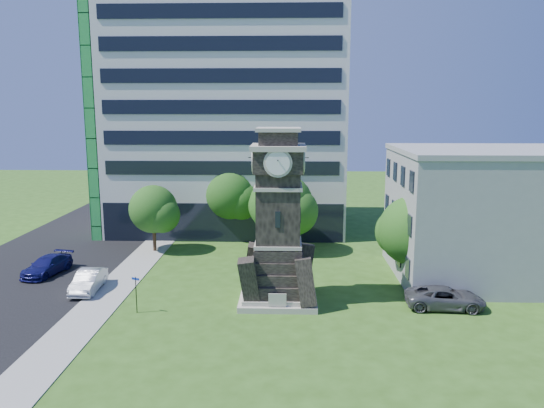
{
  "coord_description": "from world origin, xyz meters",
  "views": [
    {
      "loc": [
        3.72,
        -34.06,
        13.58
      ],
      "look_at": [
        2.39,
        7.35,
        6.0
      ],
      "focal_mm": 35.0,
      "sensor_mm": 36.0,
      "label": 1
    }
  ],
  "objects_px": {
    "clock_tower": "(278,228)",
    "street_sign": "(136,290)",
    "car_street_north": "(47,266)",
    "car_street_mid": "(88,281)",
    "park_bench": "(288,296)",
    "car_east_lot": "(445,298)"
  },
  "relations": [
    {
      "from": "clock_tower",
      "to": "street_sign",
      "type": "xyz_separation_m",
      "value": [
        -9.42,
        -2.71,
        -3.71
      ]
    },
    {
      "from": "street_sign",
      "to": "park_bench",
      "type": "bearing_deg",
      "value": 34.99
    },
    {
      "from": "park_bench",
      "to": "street_sign",
      "type": "xyz_separation_m",
      "value": [
        -10.12,
        -2.04,
        1.03
      ]
    },
    {
      "from": "park_bench",
      "to": "car_east_lot",
      "type": "bearing_deg",
      "value": 8.95
    },
    {
      "from": "car_street_mid",
      "to": "park_bench",
      "type": "xyz_separation_m",
      "value": [
        14.94,
        -2.11,
        -0.22
      ]
    },
    {
      "from": "car_east_lot",
      "to": "car_street_north",
      "type": "bearing_deg",
      "value": 81.29
    },
    {
      "from": "car_street_north",
      "to": "car_east_lot",
      "type": "height_order",
      "value": "car_east_lot"
    },
    {
      "from": "car_street_north",
      "to": "street_sign",
      "type": "height_order",
      "value": "street_sign"
    },
    {
      "from": "clock_tower",
      "to": "car_east_lot",
      "type": "height_order",
      "value": "clock_tower"
    },
    {
      "from": "clock_tower",
      "to": "car_street_mid",
      "type": "distance_m",
      "value": 15.01
    },
    {
      "from": "car_east_lot",
      "to": "street_sign",
      "type": "relative_size",
      "value": 2.13
    },
    {
      "from": "car_street_north",
      "to": "car_east_lot",
      "type": "xyz_separation_m",
      "value": [
        30.62,
        -6.51,
        0.0
      ]
    },
    {
      "from": "clock_tower",
      "to": "park_bench",
      "type": "height_order",
      "value": "clock_tower"
    },
    {
      "from": "car_street_mid",
      "to": "park_bench",
      "type": "distance_m",
      "value": 15.09
    },
    {
      "from": "car_street_north",
      "to": "car_east_lot",
      "type": "bearing_deg",
      "value": -0.59
    },
    {
      "from": "clock_tower",
      "to": "car_east_lot",
      "type": "relative_size",
      "value": 2.28
    },
    {
      "from": "clock_tower",
      "to": "car_street_north",
      "type": "height_order",
      "value": "clock_tower"
    },
    {
      "from": "car_street_mid",
      "to": "car_east_lot",
      "type": "xyz_separation_m",
      "value": [
        25.71,
        -2.66,
        -0.03
      ]
    },
    {
      "from": "park_bench",
      "to": "street_sign",
      "type": "distance_m",
      "value": 10.37
    },
    {
      "from": "street_sign",
      "to": "car_street_north",
      "type": "bearing_deg",
      "value": 164.21
    },
    {
      "from": "car_street_north",
      "to": "street_sign",
      "type": "relative_size",
      "value": 2.03
    },
    {
      "from": "car_street_mid",
      "to": "car_street_north",
      "type": "relative_size",
      "value": 0.92
    }
  ]
}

